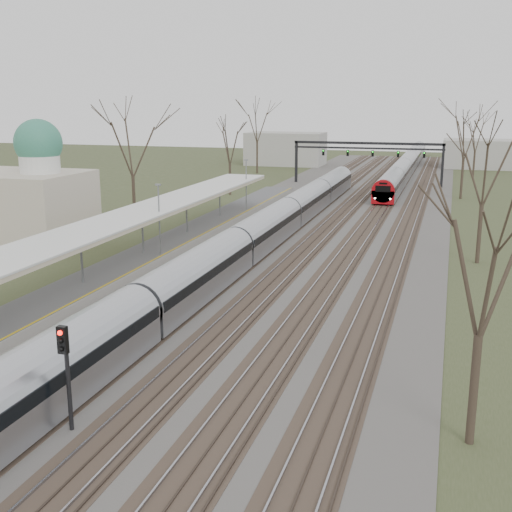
{
  "coord_description": "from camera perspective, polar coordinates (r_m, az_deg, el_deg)",
  "views": [
    {
      "loc": [
        11.77,
        -6.49,
        11.66
      ],
      "look_at": [
        0.14,
        31.65,
        2.0
      ],
      "focal_mm": 45.0,
      "sensor_mm": 36.0,
      "label": 1
    }
  ],
  "objects": [
    {
      "name": "tree_east_far",
      "position": [
        48.73,
        19.7,
        7.69
      ],
      "size": [
        5.0,
        5.0,
        10.3
      ],
      "color": "#2D231C",
      "rests_on": "ground"
    },
    {
      "name": "tree_west_far",
      "position": [
        61.72,
        -11.02,
        9.99
      ],
      "size": [
        5.5,
        5.5,
        11.33
      ],
      "color": "#2D231C",
      "rests_on": "ground"
    },
    {
      "name": "platform",
      "position": [
        49.93,
        -8.15,
        0.57
      ],
      "size": [
        3.5,
        69.0,
        1.0
      ],
      "primitive_type": "cube",
      "color": "#9E9B93",
      "rests_on": "ground"
    },
    {
      "name": "dome_building",
      "position": [
        56.24,
        -19.86,
        4.7
      ],
      "size": [
        10.0,
        8.0,
        10.3
      ],
      "color": "beige",
      "rests_on": "ground"
    },
    {
      "name": "signal_gantry",
      "position": [
        92.44,
        9.92,
        9.23
      ],
      "size": [
        21.0,
        0.59,
        6.08
      ],
      "color": "black",
      "rests_on": "ground"
    },
    {
      "name": "track_bed",
      "position": [
        63.62,
        6.27,
        3.04
      ],
      "size": [
        24.0,
        160.0,
        0.22
      ],
      "color": "#474442",
      "rests_on": "ground"
    },
    {
      "name": "train_near",
      "position": [
        52.17,
        0.75,
        2.37
      ],
      "size": [
        2.62,
        75.21,
        3.05
      ],
      "color": "#9A9DA4",
      "rests_on": "ground"
    },
    {
      "name": "tree_east_near",
      "position": [
        22.12,
        19.67,
        -0.54
      ],
      "size": [
        4.5,
        4.5,
        9.27
      ],
      "color": "#2D231C",
      "rests_on": "ground"
    },
    {
      "name": "train_far",
      "position": [
        110.9,
        13.26,
        8.0
      ],
      "size": [
        2.62,
        75.21,
        3.05
      ],
      "color": "#9A9DA4",
      "rests_on": "ground"
    },
    {
      "name": "signal_post",
      "position": [
        23.77,
        -16.55,
        -9.06
      ],
      "size": [
        0.35,
        0.45,
        4.1
      ],
      "color": "black",
      "rests_on": "ground"
    },
    {
      "name": "canopy",
      "position": [
        45.29,
        -10.71,
        3.55
      ],
      "size": [
        4.1,
        50.0,
        3.11
      ],
      "color": "slate",
      "rests_on": "platform"
    }
  ]
}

